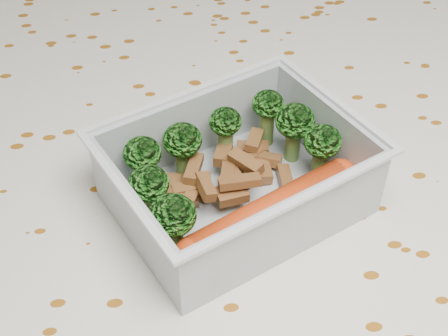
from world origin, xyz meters
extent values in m
cube|color=brown|center=(0.00, 0.00, 0.73)|extent=(1.40, 0.90, 0.04)
cube|color=silver|center=(0.00, 0.00, 0.75)|extent=(1.46, 0.96, 0.01)
cube|color=silver|center=(0.01, -0.01, 0.76)|extent=(0.18, 0.17, 0.00)
cube|color=silver|center=(-0.02, 0.04, 0.78)|extent=(0.14, 0.07, 0.05)
cube|color=silver|center=(0.03, -0.06, 0.78)|extent=(0.14, 0.07, 0.05)
cube|color=silver|center=(0.07, 0.02, 0.78)|extent=(0.05, 0.10, 0.05)
cube|color=silver|center=(-0.06, -0.04, 0.78)|extent=(0.05, 0.10, 0.05)
cube|color=silver|center=(-0.02, 0.04, 0.81)|extent=(0.15, 0.07, 0.00)
cube|color=silver|center=(0.03, -0.07, 0.81)|extent=(0.15, 0.07, 0.00)
cube|color=silver|center=(0.08, 0.02, 0.81)|extent=(0.05, 0.11, 0.00)
cube|color=silver|center=(-0.06, -0.04, 0.81)|extent=(0.05, 0.11, 0.00)
cylinder|color=#608C3F|center=(-0.05, 0.00, 0.77)|extent=(0.01, 0.01, 0.03)
ellipsoid|color=#3C8E27|center=(-0.05, 0.00, 0.79)|extent=(0.02, 0.02, 0.02)
cylinder|color=#608C3F|center=(-0.02, 0.01, 0.77)|extent=(0.01, 0.01, 0.02)
ellipsoid|color=#3C8E27|center=(-0.02, 0.01, 0.79)|extent=(0.03, 0.03, 0.02)
cylinder|color=#608C3F|center=(0.01, 0.03, 0.77)|extent=(0.01, 0.01, 0.03)
ellipsoid|color=#3C8E27|center=(0.01, 0.03, 0.79)|extent=(0.02, 0.02, 0.02)
cylinder|color=#608C3F|center=(0.04, 0.04, 0.77)|extent=(0.01, 0.01, 0.03)
ellipsoid|color=#3C8E27|center=(0.04, 0.04, 0.79)|extent=(0.02, 0.02, 0.02)
cylinder|color=#608C3F|center=(-0.05, -0.02, 0.77)|extent=(0.01, 0.01, 0.03)
ellipsoid|color=#3C8E27|center=(-0.05, -0.02, 0.79)|extent=(0.03, 0.03, 0.02)
cylinder|color=#608C3F|center=(0.05, 0.02, 0.77)|extent=(0.01, 0.01, 0.02)
ellipsoid|color=#3C8E27|center=(0.05, 0.02, 0.79)|extent=(0.03, 0.03, 0.02)
cylinder|color=#608C3F|center=(-0.04, -0.05, 0.77)|extent=(0.01, 0.01, 0.02)
ellipsoid|color=#3C8E27|center=(-0.04, -0.05, 0.79)|extent=(0.03, 0.03, 0.02)
cylinder|color=#608C3F|center=(0.07, 0.00, 0.77)|extent=(0.01, 0.01, 0.03)
ellipsoid|color=#3C8E27|center=(0.07, 0.00, 0.79)|extent=(0.03, 0.03, 0.02)
cube|color=brown|center=(0.00, -0.02, 0.77)|extent=(0.02, 0.02, 0.01)
cube|color=brown|center=(0.02, 0.02, 0.77)|extent=(0.03, 0.03, 0.01)
cube|color=brown|center=(0.03, 0.02, 0.77)|extent=(0.03, 0.02, 0.01)
cube|color=brown|center=(-0.02, -0.01, 0.77)|extent=(0.02, 0.01, 0.01)
cube|color=brown|center=(-0.02, -0.01, 0.77)|extent=(0.02, 0.02, 0.01)
cube|color=brown|center=(-0.03, 0.00, 0.77)|extent=(0.02, 0.02, 0.01)
cube|color=brown|center=(0.03, 0.03, 0.76)|extent=(0.02, 0.01, 0.01)
cube|color=brown|center=(-0.03, -0.01, 0.76)|extent=(0.02, 0.01, 0.01)
cube|color=brown|center=(-0.02, -0.01, 0.77)|extent=(0.02, 0.03, 0.01)
cube|color=brown|center=(-0.01, 0.00, 0.76)|extent=(0.01, 0.02, 0.01)
cube|color=brown|center=(-0.03, 0.01, 0.76)|extent=(0.02, 0.02, 0.01)
cube|color=brown|center=(0.00, -0.02, 0.77)|extent=(0.02, 0.01, 0.01)
cube|color=brown|center=(0.03, 0.01, 0.76)|extent=(0.01, 0.02, 0.01)
cube|color=brown|center=(-0.02, 0.00, 0.78)|extent=(0.02, 0.03, 0.01)
cube|color=brown|center=(0.00, 0.00, 0.77)|extent=(0.02, 0.02, 0.01)
cube|color=brown|center=(-0.01, -0.02, 0.78)|extent=(0.01, 0.02, 0.01)
cube|color=brown|center=(-0.03, 0.00, 0.77)|extent=(0.02, 0.02, 0.01)
cube|color=brown|center=(-0.03, 0.00, 0.77)|extent=(0.01, 0.02, 0.01)
cube|color=brown|center=(0.04, 0.00, 0.76)|extent=(0.01, 0.02, 0.01)
cube|color=brown|center=(-0.03, -0.01, 0.77)|extent=(0.03, 0.03, 0.01)
cube|color=brown|center=(0.03, 0.03, 0.77)|extent=(0.02, 0.02, 0.01)
cube|color=brown|center=(0.01, -0.02, 0.78)|extent=(0.03, 0.01, 0.01)
cube|color=brown|center=(0.00, 0.02, 0.77)|extent=(0.02, 0.02, 0.01)
cube|color=brown|center=(0.02, 0.00, 0.78)|extent=(0.02, 0.03, 0.01)
cube|color=brown|center=(0.01, -0.01, 0.77)|extent=(0.02, 0.02, 0.01)
cylinder|color=#C33912|center=(0.02, -0.04, 0.77)|extent=(0.11, 0.07, 0.02)
sphere|color=#C33912|center=(0.08, -0.01, 0.77)|extent=(0.02, 0.02, 0.02)
sphere|color=#C33912|center=(-0.03, -0.07, 0.77)|extent=(0.02, 0.02, 0.02)
camera|label=1|loc=(-0.04, -0.30, 1.06)|focal=50.00mm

